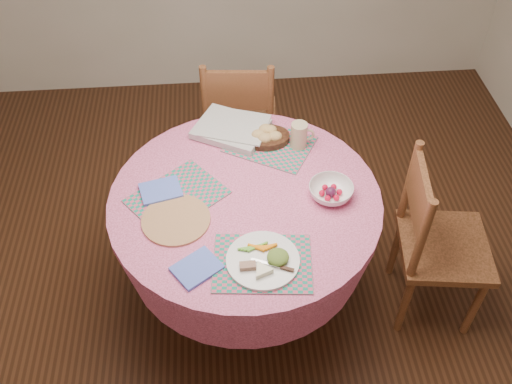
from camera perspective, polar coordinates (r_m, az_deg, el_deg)
The scene contains 15 objects.
ground at distance 3.16m, azimuth -0.92°, elevation -10.00°, with size 4.00×4.00×0.00m, color #331C0F.
dining_table at distance 2.72m, azimuth -1.05°, elevation -3.37°, with size 1.24×1.24×0.75m.
chair_right at distance 2.86m, azimuth 17.45°, elevation -4.65°, with size 0.48×0.49×0.95m.
chair_back at distance 3.41m, azimuth -1.70°, elevation 7.31°, with size 0.47×0.45×0.94m.
placemat_front at distance 2.33m, azimuth 0.64°, elevation -7.12°, with size 0.40×0.30×0.01m, color #178167.
placemat_left at distance 2.59m, azimuth -7.89°, elevation -0.46°, with size 0.40×0.30×0.01m, color #178167.
placemat_back at distance 2.83m, azimuth 1.39°, elevation 4.79°, with size 0.40×0.30×0.01m, color #178167.
wicker_trivet at distance 2.50m, azimuth -8.01°, elevation -2.76°, with size 0.30×0.30×0.01m, color #976941.
napkin_near at distance 2.32m, azimuth -5.94°, elevation -7.57°, with size 0.18×0.14×0.01m, color #546CD8.
napkin_far at distance 2.62m, azimuth -9.51°, elevation 0.15°, with size 0.18×0.14×0.01m, color #546CD8.
dinner_plate at distance 2.31m, azimuth 0.85°, elevation -6.80°, with size 0.30×0.30×0.05m.
bread_bowl at distance 2.83m, azimuth 1.07°, elevation 5.67°, with size 0.23×0.23×0.08m.
latte_mug at distance 2.78m, azimuth 4.37°, elevation 5.68°, with size 0.12×0.08×0.13m.
fruit_bowl at distance 2.58m, azimuth 7.49°, elevation 0.06°, with size 0.21×0.21×0.06m.
newspaper_stack at distance 2.89m, azimuth -2.46°, elevation 6.39°, with size 0.43×0.40×0.04m.
Camera 1 is at (-0.10, -1.78, 2.61)m, focal length 40.00 mm.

